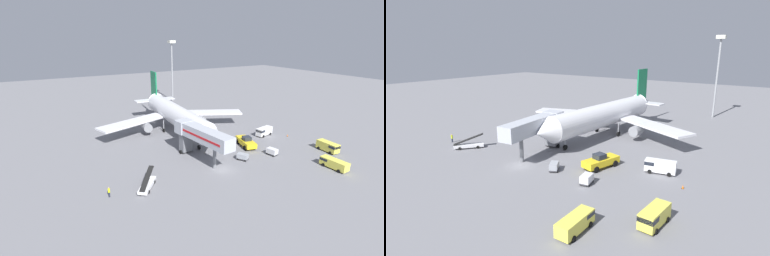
% 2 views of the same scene
% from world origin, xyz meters
% --- Properties ---
extents(ground_plane, '(300.00, 300.00, 0.00)m').
position_xyz_m(ground_plane, '(0.00, 0.00, 0.00)').
color(ground_plane, slate).
extents(airplane_at_gate, '(41.74, 43.96, 14.44)m').
position_xyz_m(airplane_at_gate, '(2.12, 25.75, 4.91)').
color(airplane_at_gate, silver).
rests_on(airplane_at_gate, ground).
extents(jet_bridge, '(5.16, 16.38, 7.40)m').
position_xyz_m(jet_bridge, '(-1.60, 6.49, 5.51)').
color(jet_bridge, '#B2B7C1').
rests_on(jet_bridge, ground).
extents(pushback_tug, '(4.16, 7.21, 2.58)m').
position_xyz_m(pushback_tug, '(11.96, 7.52, 1.19)').
color(pushback_tug, yellow).
rests_on(pushback_tug, ground).
extents(belt_loader_truck, '(4.86, 5.58, 2.91)m').
position_xyz_m(belt_loader_truck, '(-15.48, 0.75, 0.74)').
color(belt_loader_truck, white).
rests_on(belt_loader_truck, ground).
extents(service_van_near_right, '(2.43, 5.06, 2.18)m').
position_xyz_m(service_van_near_right, '(26.26, -4.08, 1.25)').
color(service_van_near_right, '#E5DB4C').
rests_on(service_van_near_right, ground).
extents(service_van_far_left, '(5.22, 2.80, 2.18)m').
position_xyz_m(service_van_far_left, '(20.97, 11.17, 1.24)').
color(service_van_far_left, white).
rests_on(service_van_far_left, ground).
extents(service_van_far_center, '(2.28, 5.42, 1.89)m').
position_xyz_m(service_van_far_center, '(19.58, -10.11, 1.10)').
color(service_van_far_center, '#E5DB4C').
rests_on(service_van_far_center, ground).
extents(baggage_cart_outer_left, '(2.27, 2.62, 1.40)m').
position_xyz_m(baggage_cart_outer_left, '(6.34, 1.82, 0.78)').
color(baggage_cart_outer_left, '#38383D').
rests_on(baggage_cart_outer_left, ground).
extents(baggage_cart_near_left, '(1.85, 2.49, 1.51)m').
position_xyz_m(baggage_cart_near_left, '(13.69, 0.70, 0.83)').
color(baggage_cart_near_left, '#38383D').
rests_on(baggage_cart_near_left, ground).
extents(ground_crew_worker_foreground, '(0.46, 0.46, 1.84)m').
position_xyz_m(ground_crew_worker_foreground, '(-21.94, 1.08, 0.97)').
color(ground_crew_worker_foreground, '#1E2333').
rests_on(ground_crew_worker_foreground, ground).
extents(safety_cone_alpha, '(0.35, 0.35, 0.54)m').
position_xyz_m(safety_cone_alpha, '(25.99, 7.63, 0.27)').
color(safety_cone_alpha, black).
rests_on(safety_cone_alpha, ground).
extents(apron_light_mast, '(2.40, 2.40, 23.32)m').
position_xyz_m(apron_light_mast, '(18.12, 60.52, 16.42)').
color(apron_light_mast, '#93969B').
rests_on(apron_light_mast, ground).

